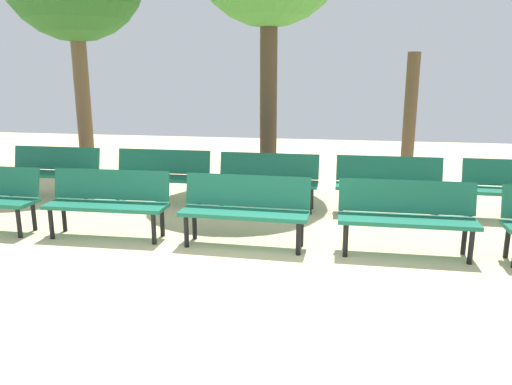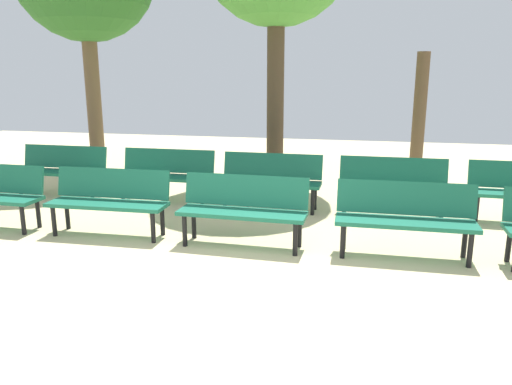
% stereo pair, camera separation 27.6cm
% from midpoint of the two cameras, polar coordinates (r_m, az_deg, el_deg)
% --- Properties ---
extents(ground_plane, '(24.00, 24.00, 0.00)m').
position_cam_midpoint_polar(ground_plane, '(4.89, -6.09, -12.17)').
color(ground_plane, beige).
extents(bench_r0_c1, '(1.61, 0.52, 0.87)m').
position_cam_midpoint_polar(bench_r0_c1, '(6.82, -17.84, -0.74)').
color(bench_r0_c1, '#19664C').
rests_on(bench_r0_c1, ground_plane).
extents(bench_r0_c2, '(1.61, 0.52, 0.87)m').
position_cam_midpoint_polar(bench_r0_c2, '(6.16, -2.54, -1.60)').
color(bench_r0_c2, '#19664C').
rests_on(bench_r0_c2, ground_plane).
extents(bench_r0_c3, '(1.60, 0.49, 0.87)m').
position_cam_midpoint_polar(bench_r0_c3, '(6.08, 15.76, -2.30)').
color(bench_r0_c3, '#19664C').
rests_on(bench_r0_c3, ground_plane).
extents(bench_r1_c0, '(1.60, 0.49, 0.87)m').
position_cam_midpoint_polar(bench_r1_c0, '(9.29, -23.15, 2.51)').
color(bench_r1_c0, '#19664C').
rests_on(bench_r1_c0, ground_plane).
extents(bench_r1_c1, '(1.60, 0.48, 0.87)m').
position_cam_midpoint_polar(bench_r1_c1, '(8.39, -11.78, 2.24)').
color(bench_r1_c1, '#19664C').
rests_on(bench_r1_c1, ground_plane).
extents(bench_r1_c2, '(1.61, 0.50, 0.87)m').
position_cam_midpoint_polar(bench_r1_c2, '(7.85, 0.36, 1.75)').
color(bench_r1_c2, '#19664C').
rests_on(bench_r1_c2, ground_plane).
extents(bench_r1_c3, '(1.60, 0.48, 0.87)m').
position_cam_midpoint_polar(bench_r1_c3, '(7.78, 14.11, 1.23)').
color(bench_r1_c3, '#19664C').
rests_on(bench_r1_c3, ground_plane).
extents(tree_1, '(0.25, 0.25, 2.52)m').
position_cam_midpoint_polar(tree_1, '(10.29, 16.61, 8.28)').
color(tree_1, brown).
rests_on(tree_1, ground_plane).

